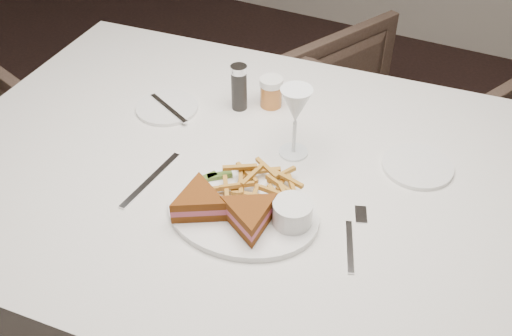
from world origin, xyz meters
The scene contains 3 objects.
table centered at (0.39, 0.24, 0.38)m, with size 1.54×1.03×0.75m, color silver.
chair_far centered at (0.48, 1.13, 0.33)m, with size 0.65×0.61×0.67m, color #4A382D.
table_setting centered at (0.39, 0.18, 0.79)m, with size 0.80×0.56×0.18m.
Camera 1 is at (0.80, -0.64, 1.59)m, focal length 40.00 mm.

